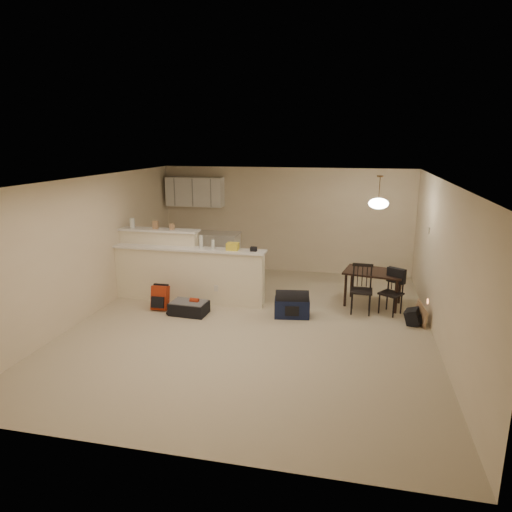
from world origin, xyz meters
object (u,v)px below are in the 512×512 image
(dining_chair_far, at_px, (391,292))
(navy_duffel, at_px, (292,308))
(pendant_lamp, at_px, (379,203))
(black_daypack, at_px, (413,317))
(dining_table, at_px, (374,275))
(dining_chair_near, at_px, (361,289))
(red_backpack, at_px, (160,298))
(suitcase, at_px, (189,308))

(dining_chair_far, height_order, navy_duffel, dining_chair_far)
(pendant_lamp, xyz_separation_m, black_daypack, (0.67, -0.85, -1.86))
(dining_table, distance_m, dining_chair_far, 0.55)
(dining_chair_near, bearing_deg, red_backpack, -168.99)
(navy_duffel, bearing_deg, dining_table, 25.31)
(navy_duffel, relative_size, black_daypack, 2.05)
(dining_chair_near, xyz_separation_m, red_backpack, (-3.71, -0.63, -0.22))
(suitcase, height_order, navy_duffel, navy_duffel)
(suitcase, bearing_deg, navy_duffel, 11.97)
(dining_chair_near, distance_m, suitcase, 3.19)
(dining_table, height_order, navy_duffel, dining_table)
(pendant_lamp, relative_size, navy_duffel, 0.99)
(pendant_lamp, distance_m, red_backpack, 4.45)
(dining_table, relative_size, navy_duffel, 1.93)
(red_backpack, xyz_separation_m, navy_duffel, (2.49, 0.15, -0.06))
(pendant_lamp, distance_m, dining_chair_near, 1.63)
(dining_chair_far, distance_m, red_backpack, 4.30)
(suitcase, relative_size, red_backpack, 1.47)
(dining_chair_far, relative_size, red_backpack, 1.82)
(dining_table, relative_size, pendant_lamp, 1.95)
(dining_table, xyz_separation_m, red_backpack, (-3.93, -1.11, -0.37))
(dining_table, distance_m, navy_duffel, 1.78)
(dining_table, bearing_deg, pendant_lamp, 0.00)
(navy_duffel, bearing_deg, dining_chair_near, 13.08)
(black_daypack, bearing_deg, dining_chair_far, 57.46)
(black_daypack, bearing_deg, pendant_lamp, 55.84)
(suitcase, bearing_deg, dining_chair_far, 16.27)
(dining_table, bearing_deg, dining_chair_far, -42.64)
(navy_duffel, bearing_deg, pendant_lamp, 25.31)
(dining_chair_far, xyz_separation_m, black_daypack, (0.36, -0.43, -0.28))
(dining_chair_near, distance_m, dining_chair_far, 0.54)
(pendant_lamp, height_order, navy_duffel, pendant_lamp)
(red_backpack, height_order, navy_duffel, red_backpack)
(red_backpack, bearing_deg, dining_chair_far, 8.29)
(dining_table, bearing_deg, red_backpack, -153.35)
(pendant_lamp, relative_size, red_backpack, 1.36)
(pendant_lamp, xyz_separation_m, suitcase, (-3.31, -1.23, -1.88))
(black_daypack, bearing_deg, red_backpack, 110.83)
(black_daypack, bearing_deg, navy_duffel, 110.50)
(dining_table, xyz_separation_m, black_daypack, (0.67, -0.85, -0.46))
(dining_chair_near, bearing_deg, dining_chair_far, 8.45)
(dining_chair_near, bearing_deg, black_daypack, -21.01)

